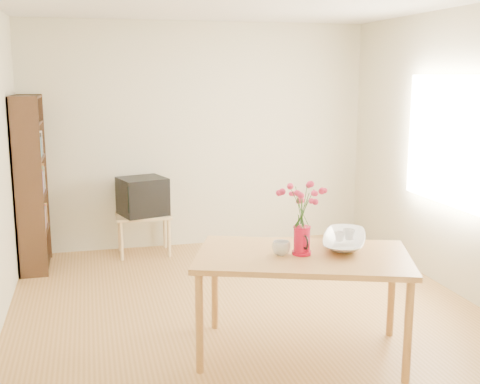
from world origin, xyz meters
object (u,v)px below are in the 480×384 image
object	(u,v)px
mug	(281,248)
television	(142,196)
bowl	(345,217)
pitcher	(302,241)
table	(303,264)

from	to	relation	value
mug	television	bearing A→B (deg)	-60.46
bowl	television	bearing A→B (deg)	115.45
pitcher	mug	size ratio (longest dim) A/B	1.66
bowl	pitcher	bearing A→B (deg)	-160.85
mug	television	xyz separation A→B (m)	(-0.73, 2.76, -0.13)
pitcher	bowl	xyz separation A→B (m)	(0.39, 0.13, 0.12)
television	table	bearing A→B (deg)	-89.01
table	bowl	distance (m)	0.49
pitcher	table	bearing A→B (deg)	-1.42
mug	television	world-z (taller)	television
table	mug	size ratio (longest dim) A/B	13.30
pitcher	bowl	distance (m)	0.43
television	pitcher	bearing A→B (deg)	-89.23
table	bowl	bearing A→B (deg)	39.65
table	television	bearing A→B (deg)	127.55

